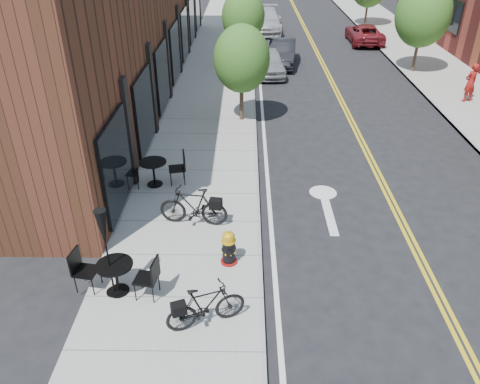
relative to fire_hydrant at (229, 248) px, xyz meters
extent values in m
plane|color=black|center=(0.81, 0.27, -0.56)|extent=(120.00, 120.00, 0.00)
cube|color=#9E9B93|center=(-1.19, 10.27, -0.50)|extent=(4.00, 70.00, 0.12)
cube|color=#422415|center=(-5.69, 14.27, 2.94)|extent=(5.00, 28.00, 7.00)
cylinder|color=#382B1E|center=(0.21, 9.27, 0.37)|extent=(0.16, 0.16, 1.61)
ellipsoid|color=#315C1D|center=(0.21, 9.27, 2.05)|extent=(2.20, 2.20, 2.64)
cylinder|color=#382B1E|center=(0.21, 17.27, 0.40)|extent=(0.16, 0.16, 1.68)
ellipsoid|color=#315C1D|center=(0.21, 17.27, 2.16)|extent=(2.30, 2.30, 2.76)
cylinder|color=#382B1E|center=(0.21, 25.27, 0.35)|extent=(0.16, 0.16, 1.57)
cylinder|color=#382B1E|center=(0.21, 33.27, 0.42)|extent=(0.16, 0.16, 1.71)
cylinder|color=#382B1E|center=(9.41, 16.27, 0.47)|extent=(0.16, 0.16, 1.82)
ellipsoid|color=#315C1D|center=(9.41, 16.27, 2.50)|extent=(2.80, 2.80, 3.36)
cylinder|color=#382B1E|center=(9.41, 28.27, 0.47)|extent=(0.16, 0.16, 1.82)
cylinder|color=maroon|center=(0.00, 0.00, -0.41)|extent=(0.51, 0.51, 0.06)
cylinder|color=black|center=(0.00, 0.00, -0.11)|extent=(0.40, 0.40, 0.60)
cylinder|color=gold|center=(0.00, 0.00, 0.21)|extent=(0.45, 0.45, 0.04)
cylinder|color=gold|center=(0.00, 0.00, 0.29)|extent=(0.38, 0.38, 0.14)
ellipsoid|color=gold|center=(0.00, 0.00, 0.37)|extent=(0.37, 0.37, 0.18)
cylinder|color=gold|center=(0.00, 0.00, 0.46)|extent=(0.06, 0.06, 0.06)
imported|color=black|center=(-1.01, 1.65, 0.12)|extent=(1.92, 0.76, 1.13)
imported|color=black|center=(-0.40, -2.01, 0.07)|extent=(1.74, 1.04, 1.01)
cylinder|color=black|center=(-2.46, -1.06, -0.42)|extent=(0.54, 0.54, 0.03)
cylinder|color=black|center=(-2.46, -1.06, -0.05)|extent=(0.07, 0.07, 0.75)
cylinder|color=black|center=(-2.46, -1.06, 0.33)|extent=(0.94, 0.94, 0.03)
cylinder|color=black|center=(-2.46, 3.78, -0.42)|extent=(0.57, 0.57, 0.03)
cylinder|color=black|center=(-2.46, 3.78, -0.04)|extent=(0.08, 0.08, 0.77)
cylinder|color=black|center=(-2.46, 3.78, 0.35)|extent=(0.99, 0.99, 0.03)
cylinder|color=black|center=(-2.55, -1.10, -0.42)|extent=(0.36, 0.36, 0.04)
cylinder|color=black|center=(-2.55, -1.10, 0.65)|extent=(0.04, 0.04, 2.14)
cone|color=black|center=(-2.55, -1.10, 1.30)|extent=(0.26, 0.26, 0.94)
imported|color=gray|center=(1.61, 15.96, 0.10)|extent=(1.79, 3.94, 1.31)
imported|color=black|center=(2.41, 17.81, 0.12)|extent=(1.91, 4.27, 1.36)
imported|color=#B8B7BD|center=(1.81, 26.47, 0.22)|extent=(2.29, 5.42, 1.56)
imported|color=maroon|center=(8.21, 23.06, 0.06)|extent=(2.16, 4.47, 1.23)
imported|color=maroon|center=(10.41, 11.55, 0.43)|extent=(0.74, 0.62, 1.73)
camera|label=1|loc=(0.39, -8.96, 6.94)|focal=35.00mm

